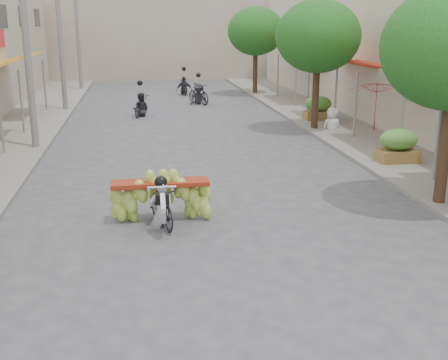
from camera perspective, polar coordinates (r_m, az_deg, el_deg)
ground at (r=9.39m, az=3.34°, el=-11.97°), size 120.00×120.00×0.00m
sidewalk_left at (r=24.08m, az=-21.17°, el=4.44°), size 4.00×60.00×0.12m
sidewalk_right at (r=25.10m, az=11.94°, el=5.59°), size 4.00×60.00×0.12m
far_building at (r=46.15m, az=-6.76°, el=14.64°), size 20.00×6.00×7.00m
utility_pole_mid at (r=20.43m, az=-19.54°, el=13.98°), size 0.60×0.24×8.00m
utility_pole_far at (r=29.34m, az=-16.37°, el=14.54°), size 0.60×0.24×8.00m
utility_pole_back at (r=38.28m, az=-14.67°, el=14.82°), size 0.60×0.24×8.00m
street_tree_mid at (r=23.26m, az=9.54°, el=14.17°), size 3.40×3.40×5.25m
street_tree_far at (r=34.87m, az=3.25°, el=14.84°), size 3.40×3.40×5.25m
produce_crate_mid at (r=18.35m, az=17.29°, el=3.61°), size 1.20×0.88×1.16m
produce_crate_far at (r=25.66m, az=9.55°, el=7.41°), size 1.20×0.88×1.16m
banana_motorbike at (r=12.51m, az=-6.43°, el=-1.52°), size 2.20×1.80×1.92m
market_umbrella at (r=19.80m, az=15.40°, el=9.67°), size 2.05×2.05×1.68m
pedestrian at (r=23.52m, az=11.00°, el=7.27°), size 0.92×0.62×1.74m
bg_motorbike_a at (r=27.12m, az=-8.48°, el=7.94°), size 1.12×1.85×1.95m
bg_motorbike_b at (r=30.84m, az=-2.61°, el=9.20°), size 1.37×1.95×1.95m
bg_motorbike_c at (r=34.94m, az=-4.07°, el=9.92°), size 0.98×1.60×1.95m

